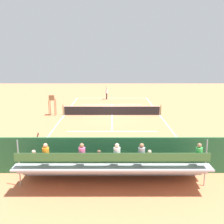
{
  "coord_description": "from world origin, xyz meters",
  "views": [
    {
      "loc": [
        0.03,
        27.77,
        6.38
      ],
      "look_at": [
        0.0,
        4.0,
        1.2
      ],
      "focal_mm": 43.65,
      "sensor_mm": 36.0,
      "label": 1
    }
  ],
  "objects": [
    {
      "name": "tennis_racket",
      "position": [
        1.62,
        -9.63,
        0.01
      ],
      "size": [
        0.37,
        0.59,
        0.03
      ],
      "color": "black",
      "rests_on": "ground"
    },
    {
      "name": "bleacher_stand",
      "position": [
        0.03,
        15.39,
        0.97
      ],
      "size": [
        9.06,
        2.4,
        2.48
      ],
      "color": "#9EA0A5",
      "rests_on": "ground"
    },
    {
      "name": "backdrop_wall",
      "position": [
        0.0,
        14.0,
        1.0
      ],
      "size": [
        18.0,
        0.16,
        2.0
      ],
      "primitive_type": "cube",
      "color": "#235633",
      "rests_on": "ground"
    },
    {
      "name": "tennis_player",
      "position": [
        0.74,
        -9.96,
        1.02
      ],
      "size": [
        0.42,
        0.55,
        1.93
      ],
      "color": "black",
      "rests_on": "ground"
    },
    {
      "name": "tennis_net",
      "position": [
        0.0,
        0.0,
        0.5
      ],
      "size": [
        10.3,
        0.1,
        1.07
      ],
      "color": "black",
      "rests_on": "ground"
    },
    {
      "name": "tennis_ball_near",
      "position": [
        -0.44,
        -7.7,
        0.03
      ],
      "size": [
        0.07,
        0.07,
        0.07
      ],
      "primitive_type": "sphere",
      "color": "#CCDB33",
      "rests_on": "ground"
    },
    {
      "name": "line_judge",
      "position": [
        4.25,
        13.07,
        1.02
      ],
      "size": [
        0.43,
        0.55,
        1.93
      ],
      "color": "#232328",
      "rests_on": "ground"
    },
    {
      "name": "court_line_markings",
      "position": [
        0.0,
        -0.04,
        0.0
      ],
      "size": [
        10.1,
        22.2,
        0.01
      ],
      "color": "white",
      "rests_on": "ground"
    },
    {
      "name": "equipment_bag",
      "position": [
        -1.48,
        13.4,
        0.18
      ],
      "size": [
        0.9,
        0.36,
        0.36
      ],
      "primitive_type": "cube",
      "color": "#B22D2D",
      "rests_on": "ground"
    },
    {
      "name": "ground_plane",
      "position": [
        0.0,
        0.0,
        0.0
      ],
      "size": [
        60.0,
        60.0,
        0.0
      ],
      "primitive_type": "plane",
      "color": "#CC7047"
    },
    {
      "name": "umpire_chair",
      "position": [
        6.2,
        0.08,
        1.31
      ],
      "size": [
        0.67,
        0.67,
        2.14
      ],
      "color": "brown",
      "rests_on": "ground"
    },
    {
      "name": "courtside_bench",
      "position": [
        -3.1,
        13.27,
        0.56
      ],
      "size": [
        1.8,
        0.4,
        0.93
      ],
      "color": "#234C2D",
      "rests_on": "ground"
    }
  ]
}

